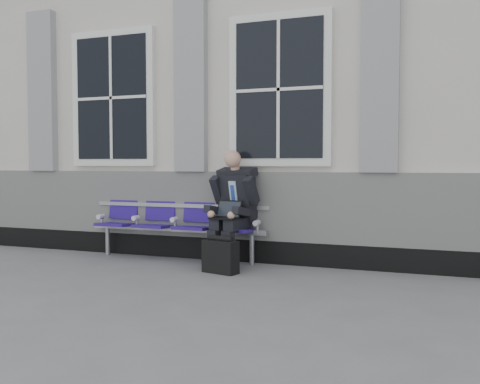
% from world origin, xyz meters
% --- Properties ---
extents(ground, '(70.00, 70.00, 0.00)m').
position_xyz_m(ground, '(0.00, 0.00, 0.00)').
color(ground, slate).
rests_on(ground, ground).
extents(station_building, '(14.40, 4.40, 4.49)m').
position_xyz_m(station_building, '(-0.02, 3.47, 2.22)').
color(station_building, silver).
rests_on(station_building, ground).
extents(bench, '(2.60, 0.47, 0.91)m').
position_xyz_m(bench, '(-1.07, 1.32, 0.55)').
color(bench, '#9EA0A3').
rests_on(bench, ground).
extents(businessman, '(0.63, 0.85, 1.47)m').
position_xyz_m(businessman, '(-0.19, 1.19, 0.79)').
color(businessman, black).
rests_on(businessman, ground).
extents(briefcase, '(0.47, 0.29, 0.45)m').
position_xyz_m(briefcase, '(-0.14, 0.67, 0.21)').
color(briefcase, black).
rests_on(briefcase, ground).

